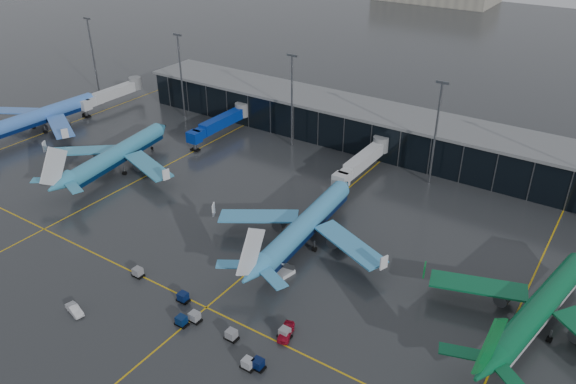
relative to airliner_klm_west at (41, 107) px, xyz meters
The scene contains 13 objects.
ground 84.82m from the airliner_klm_west, 13.38° to the right, with size 600.00×600.00×0.00m, color #282B2D.
terminal_pier 92.56m from the airliner_klm_west, 27.29° to the left, with size 142.00×17.00×10.70m.
jet_bridges 52.78m from the airliner_klm_west, 26.38° to the left, with size 94.00×27.50×7.20m.
flood_masts 92.66m from the airliner_klm_west, 19.23° to the left, with size 203.00×0.50×25.50m.
taxi_lines 92.93m from the airliner_klm_west, ahead, with size 220.00×120.00×0.02m.
airliner_klm_west is the anchor object (origin of this frame).
airliner_arkefly 39.40m from the airliner_klm_west, ahead, with size 39.27×44.73×13.75m, color #3A97C0, non-canonical shape.
airliner_klm_near 96.16m from the airliner_klm_west, ahead, with size 39.01×44.43×13.65m, color #409BD4, non-canonical shape.
airliner_aer_lingus 140.85m from the airliner_klm_west, ahead, with size 38.38×43.71×13.43m, color #0B6038, non-canonical shape.
baggage_carts 103.62m from the airliner_klm_west, 21.38° to the right, with size 34.18×10.00×1.70m.
mobile_airstair 100.46m from the airliner_klm_west, 11.08° to the right, with size 2.84×3.60×3.45m.
service_van_red 112.47m from the airliner_klm_west, 16.89° to the right, with size 1.95×4.84×1.65m, color #B20D27.
service_van_white 88.86m from the airliner_klm_west, 32.76° to the right, with size 1.51×4.34×1.43m, color silver.
Camera 1 is at (63.14, -69.53, 64.32)m, focal length 35.00 mm.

